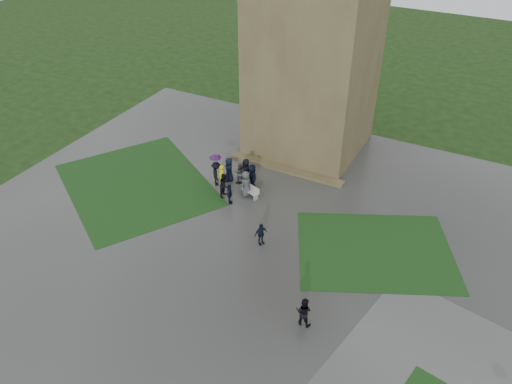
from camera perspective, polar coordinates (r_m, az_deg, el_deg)
The scene contains 10 objects.
ground at distance 29.58m, azimuth -5.43°, elevation -7.30°, with size 120.00×120.00×0.00m, color black.
plaza at distance 30.84m, azimuth -3.44°, elevation -5.10°, with size 34.00×34.00×0.02m, color #373735.
lawn_inset_left at distance 36.35m, azimuth -13.43°, elevation 0.85°, with size 11.00×9.00×0.01m, color #143613.
lawn_inset_right at distance 30.62m, azimuth 13.45°, elevation -6.50°, with size 9.00×7.00×0.01m, color #143613.
tower at distance 36.97m, azimuth 6.85°, elevation 17.65°, with size 8.00×8.00×18.00m, color brown.
tower_plinth at distance 36.94m, azimuth 3.35°, elevation 2.64°, with size 9.00×0.80×0.22m, color brown.
bench at distance 33.98m, azimuth -0.61°, elevation 0.15°, with size 1.47×0.86×0.82m.
visitor_cluster at distance 34.44m, azimuth -2.49°, elevation 1.94°, with size 3.75×3.85×2.74m.
pedestrian_mid at distance 29.78m, azimuth 0.56°, elevation -4.82°, with size 0.88×0.50×1.50m, color black.
pedestrian_near at distance 25.40m, azimuth 5.47°, elevation -13.44°, with size 0.83×0.47×1.70m, color black.
Camera 1 is at (12.61, -18.04, 19.76)m, focal length 35.00 mm.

